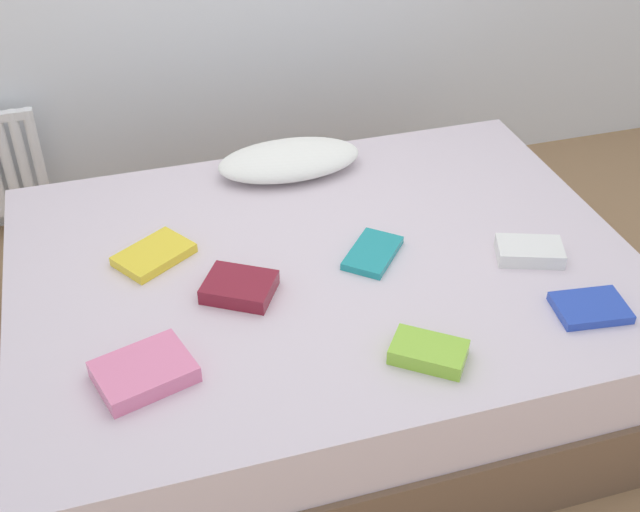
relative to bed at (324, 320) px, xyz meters
The scene contains 10 objects.
ground_plane 0.25m from the bed, ahead, with size 8.00×8.00×0.00m, color #93704C.
bed is the anchor object (origin of this frame).
pillow 0.64m from the bed, 86.49° to the left, with size 0.53×0.27×0.10m, color white.
textbook_blue 0.86m from the bed, 34.65° to the right, with size 0.21×0.15×0.03m, color #2847B7.
textbook_teal 0.31m from the bed, ahead, with size 0.22×0.13×0.02m, color teal.
textbook_white 0.71m from the bed, 15.32° to the right, with size 0.21×0.13×0.05m, color white.
textbook_maroon 0.41m from the bed, 163.18° to the right, with size 0.20×0.16×0.05m, color maroon.
textbook_pink 0.76m from the bed, 148.85° to the right, with size 0.25×0.18×0.05m, color pink.
textbook_yellow 0.60m from the bed, 162.69° to the left, with size 0.23×0.15×0.03m, color yellow.
textbook_lime 0.60m from the bed, 74.66° to the right, with size 0.20×0.12×0.05m, color #8CC638.
Camera 1 is at (-0.60, -1.96, 2.03)m, focal length 45.20 mm.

